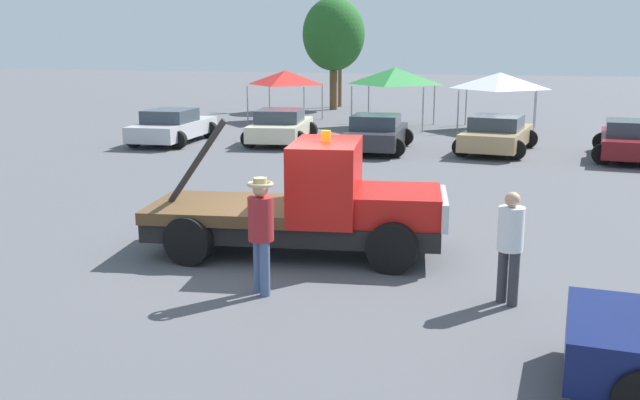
% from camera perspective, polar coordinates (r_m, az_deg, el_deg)
% --- Properties ---
extents(ground_plane, '(160.00, 160.00, 0.00)m').
position_cam_1_polar(ground_plane, '(13.45, -2.04, -4.23)').
color(ground_plane, '#545459').
extents(tow_truck, '(5.72, 2.88, 2.51)m').
position_cam_1_polar(tow_truck, '(13.17, -0.65, -0.49)').
color(tow_truck, black).
rests_on(tow_truck, ground).
extents(person_near_truck, '(0.38, 0.38, 1.73)m').
position_cam_1_polar(person_near_truck, '(10.96, 14.97, -3.12)').
color(person_near_truck, '#38383D').
rests_on(person_near_truck, ground).
extents(person_at_hood, '(0.41, 0.41, 1.86)m').
position_cam_1_polar(person_at_hood, '(11.03, -4.75, -2.11)').
color(person_at_hood, '#475B84').
rests_on(person_at_hood, ground).
extents(parked_car_silver, '(2.75, 4.93, 1.34)m').
position_cam_1_polar(parked_car_silver, '(28.89, -11.71, 5.79)').
color(parked_car_silver, '#B7B7BC').
rests_on(parked_car_silver, ground).
extents(parked_car_cream, '(3.01, 4.82, 1.34)m').
position_cam_1_polar(parked_car_cream, '(28.28, -3.17, 5.89)').
color(parked_car_cream, beige).
rests_on(parked_car_cream, ground).
extents(parked_car_charcoal, '(2.69, 4.50, 1.34)m').
position_cam_1_polar(parked_car_charcoal, '(26.21, 4.52, 5.35)').
color(parked_car_charcoal, '#2D2D33').
rests_on(parked_car_charcoal, ground).
extents(parked_car_tan, '(2.83, 4.81, 1.34)m').
position_cam_1_polar(parked_car_tan, '(26.56, 13.96, 5.12)').
color(parked_car_tan, tan).
rests_on(parked_car_tan, ground).
extents(parked_car_maroon, '(2.64, 4.64, 1.34)m').
position_cam_1_polar(parked_car_maroon, '(26.39, 23.62, 4.40)').
color(parked_car_maroon, maroon).
rests_on(parked_car_maroon, ground).
extents(canopy_tent_red, '(3.01, 3.01, 2.55)m').
position_cam_1_polar(canopy_tent_red, '(36.23, -2.77, 9.76)').
color(canopy_tent_red, '#9E9EA3').
rests_on(canopy_tent_red, ground).
extents(canopy_tent_green, '(3.33, 3.33, 2.76)m').
position_cam_1_polar(canopy_tent_green, '(33.71, 6.00, 9.83)').
color(canopy_tent_green, '#9E9EA3').
rests_on(canopy_tent_green, ground).
extents(canopy_tent_white, '(3.28, 3.28, 2.58)m').
position_cam_1_polar(canopy_tent_white, '(33.36, 14.18, 9.23)').
color(canopy_tent_white, '#9E9EA3').
rests_on(canopy_tent_white, ground).
extents(tree_left, '(3.64, 3.64, 6.50)m').
position_cam_1_polar(tree_left, '(42.64, 1.10, 13.10)').
color(tree_left, brown).
rests_on(tree_left, ground).
extents(utility_pole, '(2.20, 0.24, 9.37)m').
position_cam_1_polar(utility_pole, '(44.61, 1.63, 13.81)').
color(utility_pole, brown).
rests_on(utility_pole, ground).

